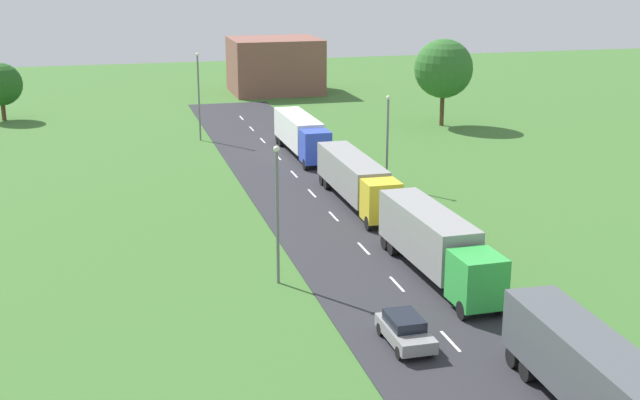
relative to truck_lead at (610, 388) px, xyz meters
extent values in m
cube|color=#2B2B30|center=(-2.60, 12.19, -2.06)|extent=(10.00, 140.00, 0.06)
cube|color=white|center=(-2.60, 9.49, -2.03)|extent=(0.16, 2.40, 0.01)
cube|color=white|center=(-2.60, 17.36, -2.03)|extent=(0.16, 2.40, 0.01)
cube|color=white|center=(-2.60, 23.79, -2.03)|extent=(0.16, 2.40, 0.01)
cube|color=white|center=(-2.60, 31.12, -2.03)|extent=(0.16, 2.40, 0.01)
cube|color=white|center=(-2.60, 37.58, -2.03)|extent=(0.16, 2.40, 0.01)
cube|color=white|center=(-2.60, 43.97, -2.03)|extent=(0.16, 2.40, 0.01)
cube|color=white|center=(-2.60, 50.70, -2.03)|extent=(0.16, 2.40, 0.01)
cube|color=white|center=(-2.60, 58.41, -2.03)|extent=(0.16, 2.40, 0.01)
cube|color=white|center=(-2.60, 64.80, -2.03)|extent=(0.16, 2.40, 0.01)
cube|color=white|center=(-2.60, 71.44, -2.03)|extent=(0.16, 2.40, 0.01)
cube|color=#4C5156|center=(0.04, 1.35, 0.11)|extent=(2.83, 11.69, 2.68)
cylinder|color=black|center=(1.19, 4.80, -1.53)|extent=(0.38, 1.01, 1.00)
cylinder|color=black|center=(-0.91, 4.86, -1.53)|extent=(0.38, 1.01, 1.00)
cylinder|color=black|center=(1.23, 6.20, -1.53)|extent=(0.38, 1.01, 1.00)
cylinder|color=black|center=(-0.87, 6.26, -1.53)|extent=(0.38, 1.01, 1.00)
cube|color=green|center=(0.10, 12.55, -0.18)|extent=(2.52, 2.82, 2.72)
cube|color=black|center=(0.13, 11.23, 0.31)|extent=(2.10, 0.16, 1.20)
cube|color=gray|center=(-0.09, 19.23, 0.25)|extent=(2.78, 9.98, 2.96)
cube|color=black|center=(-0.09, 19.23, -1.43)|extent=(1.16, 9.44, 0.24)
cylinder|color=black|center=(1.16, 11.89, -1.53)|extent=(0.38, 1.01, 1.00)
cylinder|color=black|center=(-0.93, 11.83, -1.53)|extent=(0.38, 1.01, 1.00)
cylinder|color=black|center=(0.88, 22.23, -1.53)|extent=(0.38, 1.01, 1.00)
cylinder|color=black|center=(-1.22, 22.17, -1.53)|extent=(0.38, 1.01, 1.00)
cylinder|color=black|center=(0.84, 23.42, -1.53)|extent=(0.38, 1.01, 1.00)
cylinder|color=black|center=(-1.26, 23.36, -1.53)|extent=(0.38, 1.01, 1.00)
cube|color=yellow|center=(-0.07, 27.94, -0.14)|extent=(2.44, 2.26, 2.79)
cube|color=black|center=(-0.07, 26.87, 0.36)|extent=(2.10, 0.10, 1.23)
cube|color=gray|center=(-0.08, 35.12, 0.08)|extent=(2.51, 11.40, 2.63)
cube|color=black|center=(-0.08, 35.12, -1.43)|extent=(0.91, 10.83, 0.24)
cylinder|color=black|center=(0.98, 27.37, -1.53)|extent=(0.35, 1.00, 1.00)
cylinder|color=black|center=(-1.12, 27.37, -1.53)|extent=(0.35, 1.00, 1.00)
cylinder|color=black|center=(0.97, 38.54, -1.53)|extent=(0.35, 1.00, 1.00)
cylinder|color=black|center=(-1.13, 38.54, -1.53)|extent=(0.35, 1.00, 1.00)
cylinder|color=black|center=(0.97, 39.90, -1.53)|extent=(0.35, 1.00, 1.00)
cylinder|color=black|center=(-1.13, 39.90, -1.53)|extent=(0.35, 1.00, 1.00)
cube|color=blue|center=(-0.23, 45.80, -0.11)|extent=(2.46, 2.39, 2.84)
cube|color=black|center=(-0.22, 44.67, 0.40)|extent=(2.10, 0.12, 1.25)
cube|color=white|center=(-0.29, 52.34, 0.15)|extent=(2.59, 10.04, 2.76)
cube|color=black|center=(-0.29, 52.34, -1.43)|extent=(0.98, 9.52, 0.24)
cylinder|color=black|center=(0.83, 45.21, -1.53)|extent=(0.36, 1.00, 1.00)
cylinder|color=black|center=(-1.27, 45.20, -1.53)|extent=(0.36, 1.00, 1.00)
cylinder|color=black|center=(0.74, 55.36, -1.53)|extent=(0.36, 1.00, 1.00)
cylinder|color=black|center=(-1.36, 55.34, -1.53)|extent=(0.36, 1.00, 1.00)
cylinder|color=black|center=(0.73, 56.56, -1.53)|extent=(0.36, 1.00, 1.00)
cylinder|color=black|center=(-1.37, 56.54, -1.53)|extent=(0.36, 1.00, 1.00)
cube|color=gray|center=(-4.90, 9.67, -1.40)|extent=(1.84, 4.05, 0.62)
cube|color=black|center=(-4.90, 9.88, -0.83)|extent=(1.54, 2.27, 0.52)
cylinder|color=black|center=(-4.08, 8.31, -1.71)|extent=(0.23, 0.64, 0.64)
cylinder|color=black|center=(-5.69, 8.30, -1.71)|extent=(0.23, 0.64, 0.64)
cylinder|color=black|center=(-4.11, 11.05, -1.71)|extent=(0.23, 0.64, 0.64)
cylinder|color=black|center=(-5.72, 11.04, -1.71)|extent=(0.23, 0.64, 0.64)
cylinder|color=slate|center=(-9.16, 19.43, 1.83)|extent=(0.18, 0.18, 7.85)
sphere|color=silver|center=(-9.16, 19.43, 5.88)|extent=(0.36, 0.36, 0.36)
cylinder|color=slate|center=(3.91, 38.37, 1.52)|extent=(0.18, 0.18, 7.23)
sphere|color=silver|center=(3.91, 38.37, 5.26)|extent=(0.36, 0.36, 0.36)
cylinder|color=slate|center=(-8.69, 60.46, 2.22)|extent=(0.18, 0.18, 8.64)
sphere|color=silver|center=(-8.69, 60.46, 6.66)|extent=(0.36, 0.36, 0.36)
cylinder|color=#513823|center=(-29.23, 77.22, -0.93)|extent=(0.51, 0.51, 2.34)
sphere|color=#23561E|center=(-29.23, 77.22, 2.06)|extent=(4.84, 4.84, 4.84)
cylinder|color=#513823|center=(18.31, 61.66, -0.14)|extent=(0.48, 0.48, 3.91)
sphere|color=#2D6628|center=(18.31, 61.66, 4.24)|extent=(6.45, 6.45, 6.45)
cube|color=brown|center=(5.20, 89.77, 1.60)|extent=(11.97, 10.34, 7.38)
camera|label=1|loc=(-18.54, -26.36, 16.30)|focal=48.26mm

